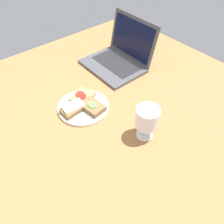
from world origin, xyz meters
TOP-DOWN VIEW (x-y plane):
  - wooden_table at (0.00, 0.00)cm, footprint 140.00×140.00cm
  - plate at (-11.77, -5.94)cm, footprint 21.32×21.32cm
  - sandwich_with_cucumber at (-7.80, -3.89)cm, footprint 10.49×7.94cm
  - sandwich_with_tomato at (-15.56, -3.59)cm, footprint 10.93×11.86cm
  - sandwich_with_cheese at (-11.98, -10.41)cm, footprint 6.84×10.44cm
  - wine_glass at (14.75, 3.33)cm, footprint 8.26×8.26cm
  - laptop at (-26.56, 26.90)cm, footprint 30.01×26.74cm

SIDE VIEW (x-z plane):
  - wooden_table at x=0.00cm, z-range 0.00..3.00cm
  - plate at x=-11.77cm, z-range 3.00..4.19cm
  - sandwich_with_tomato at x=-15.56cm, z-range 4.01..6.52cm
  - sandwich_with_cucumber at x=-7.80cm, z-range 4.04..6.76cm
  - sandwich_with_cheese at x=-11.98cm, z-range 4.09..7.09cm
  - laptop at x=-26.56cm, z-range -3.45..18.56cm
  - wine_glass at x=14.75cm, z-range 5.57..19.13cm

